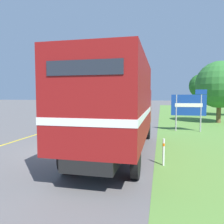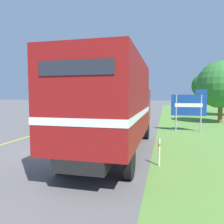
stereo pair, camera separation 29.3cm
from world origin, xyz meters
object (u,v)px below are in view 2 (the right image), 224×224
object	(u,v)px
highway_sign	(189,106)
roadside_tree_near	(221,85)
delineator_post	(159,152)
horse_trailer_truck	(113,105)
roadside_tree_far	(204,86)
lead_car_white	(107,109)

from	to	relation	value
highway_sign	roadside_tree_near	size ratio (longest dim) A/B	0.52
delineator_post	highway_sign	bearing A→B (deg)	77.45
horse_trailer_truck	delineator_post	bearing A→B (deg)	-27.92
horse_trailer_truck	roadside_tree_far	xyz separation A→B (m)	(8.06, 28.74, 1.91)
lead_car_white	roadside_tree_near	bearing A→B (deg)	-9.89
roadside_tree_far	roadside_tree_near	bearing A→B (deg)	-94.29
lead_car_white	highway_sign	size ratio (longest dim) A/B	1.50
lead_car_white	highway_sign	distance (m)	10.70
roadside_tree_near	roadside_tree_far	bearing A→B (deg)	85.71
horse_trailer_truck	delineator_post	xyz separation A→B (m)	(1.90, -1.01, -1.57)
horse_trailer_truck	lead_car_white	distance (m)	14.89
highway_sign	lead_car_white	bearing A→B (deg)	136.01
delineator_post	roadside_tree_near	bearing A→B (deg)	69.77
highway_sign	roadside_tree_near	xyz separation A→B (m)	(3.19, 5.52, 1.65)
roadside_tree_near	delineator_post	size ratio (longest dim) A/B	5.78
roadside_tree_near	horse_trailer_truck	bearing A→B (deg)	-118.88
delineator_post	roadside_tree_far	bearing A→B (deg)	78.29
highway_sign	delineator_post	world-z (taller)	highway_sign
horse_trailer_truck	lead_car_white	world-z (taller)	horse_trailer_truck
roadside_tree_near	delineator_post	bearing A→B (deg)	-110.23
highway_sign	roadside_tree_near	distance (m)	6.58
lead_car_white	roadside_tree_near	distance (m)	11.29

